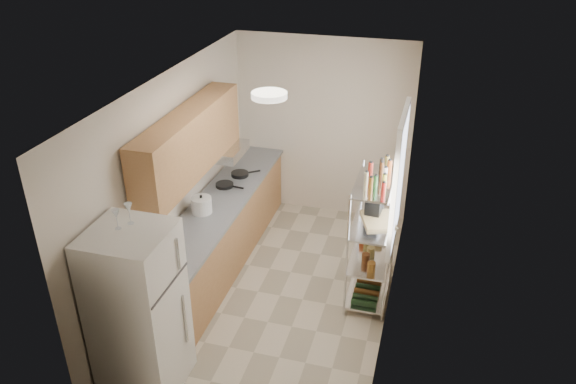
# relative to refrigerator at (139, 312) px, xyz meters

# --- Properties ---
(room) EXTENTS (2.52, 4.42, 2.62)m
(room) POSITION_rel_refrigerator_xyz_m (0.87, 1.61, 0.45)
(room) COLOR beige
(room) RESTS_ON ground
(counter_run) EXTENTS (0.63, 3.51, 0.90)m
(counter_run) POSITION_rel_refrigerator_xyz_m (-0.05, 2.05, -0.40)
(counter_run) COLOR #B6804D
(counter_run) RESTS_ON ground
(upper_cabinets) EXTENTS (0.33, 2.20, 0.72)m
(upper_cabinets) POSITION_rel_refrigerator_xyz_m (-0.18, 1.71, 0.96)
(upper_cabinets) COLOR #B6804D
(upper_cabinets) RESTS_ON room
(range_hood) EXTENTS (0.50, 0.60, 0.12)m
(range_hood) POSITION_rel_refrigerator_xyz_m (-0.13, 2.51, 0.54)
(range_hood) COLOR #B7BABC
(range_hood) RESTS_ON room
(window) EXTENTS (0.06, 1.00, 1.46)m
(window) POSITION_rel_refrigerator_xyz_m (2.10, 1.96, 0.70)
(window) COLOR white
(window) RESTS_ON room
(bakers_rack) EXTENTS (0.45, 0.90, 1.73)m
(bakers_rack) POSITION_rel_refrigerator_xyz_m (1.88, 1.90, 0.25)
(bakers_rack) COLOR silver
(bakers_rack) RESTS_ON ground
(ceiling_dome) EXTENTS (0.34, 0.34, 0.05)m
(ceiling_dome) POSITION_rel_refrigerator_xyz_m (0.87, 1.31, 1.72)
(ceiling_dome) COLOR white
(ceiling_dome) RESTS_ON room
(refrigerator) EXTENTS (0.70, 0.70, 1.71)m
(refrigerator) POSITION_rel_refrigerator_xyz_m (0.00, 0.00, 0.00)
(refrigerator) COLOR white
(refrigerator) RESTS_ON ground
(wine_glass_a) EXTENTS (0.07, 0.07, 0.20)m
(wine_glass_a) POSITION_rel_refrigerator_xyz_m (-0.03, 0.14, 0.95)
(wine_glass_a) COLOR silver
(wine_glass_a) RESTS_ON refrigerator
(wine_glass_b) EXTENTS (0.07, 0.07, 0.19)m
(wine_glass_b) POSITION_rel_refrigerator_xyz_m (-0.09, 0.03, 0.95)
(wine_glass_b) COLOR silver
(wine_glass_b) RESTS_ON refrigerator
(rice_cooker) EXTENTS (0.24, 0.24, 0.19)m
(rice_cooker) POSITION_rel_refrigerator_xyz_m (-0.13, 1.77, 0.14)
(rice_cooker) COLOR white
(rice_cooker) RESTS_ON counter_run
(frying_pan_large) EXTENTS (0.26, 0.26, 0.04)m
(frying_pan_large) POSITION_rel_refrigerator_xyz_m (-0.12, 2.47, 0.07)
(frying_pan_large) COLOR black
(frying_pan_large) RESTS_ON counter_run
(frying_pan_small) EXTENTS (0.33, 0.33, 0.05)m
(frying_pan_small) POSITION_rel_refrigerator_xyz_m (-0.04, 2.82, 0.07)
(frying_pan_small) COLOR black
(frying_pan_small) RESTS_ON counter_run
(cutting_board) EXTENTS (0.46, 0.52, 0.03)m
(cutting_board) POSITION_rel_refrigerator_xyz_m (1.92, 1.94, 0.17)
(cutting_board) COLOR tan
(cutting_board) RESTS_ON bakers_rack
(espresso_machine) EXTENTS (0.19, 0.27, 0.30)m
(espresso_machine) POSITION_rel_refrigerator_xyz_m (1.85, 2.09, 0.31)
(espresso_machine) COLOR black
(espresso_machine) RESTS_ON bakers_rack
(storage_bag) EXTENTS (0.10, 0.14, 0.15)m
(storage_bag) POSITION_rel_refrigerator_xyz_m (1.74, 2.24, -0.22)
(storage_bag) COLOR #9E3913
(storage_bag) RESTS_ON bakers_rack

